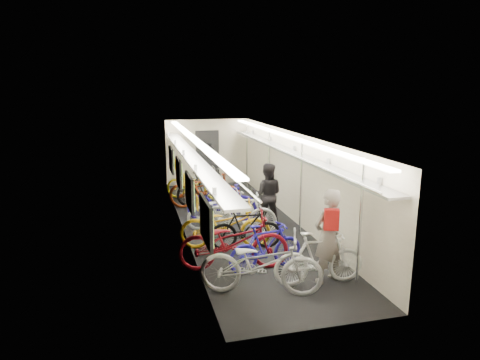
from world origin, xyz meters
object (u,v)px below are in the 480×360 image
bicycle_0 (261,264)px  backpack (331,220)px  bicycle_1 (266,247)px  passenger_near (328,236)px  passenger_mid (267,195)px

bicycle_0 → backpack: backpack is taller
bicycle_1 → backpack: size_ratio=4.25×
bicycle_1 → passenger_near: size_ratio=0.90×
passenger_near → backpack: passenger_near is taller
passenger_near → backpack: 0.43m
passenger_mid → backpack: bearing=111.5°
bicycle_1 → passenger_near: (0.95, -0.76, 0.41)m
bicycle_0 → passenger_mid: bearing=0.4°
passenger_near → backpack: bearing=57.4°
bicycle_1 → passenger_mid: passenger_mid is taller
passenger_near → passenger_mid: 3.42m
backpack → bicycle_0: bearing=-162.7°
bicycle_0 → backpack: size_ratio=5.72×
passenger_mid → backpack: 3.63m
bicycle_1 → backpack: 1.54m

